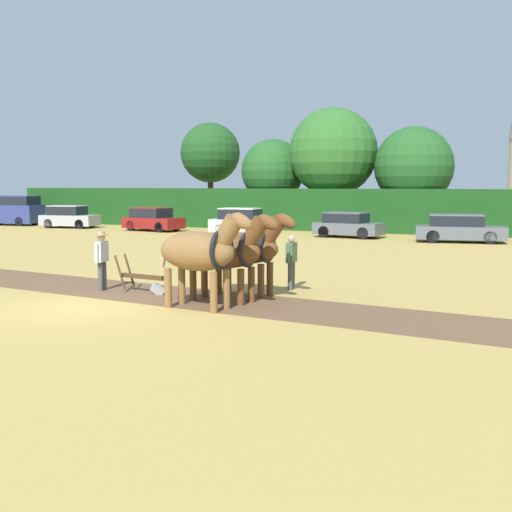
# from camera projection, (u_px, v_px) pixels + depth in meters

# --- Properties ---
(ground_plane) EXTENTS (240.00, 240.00, 0.00)m
(ground_plane) POSITION_uv_depth(u_px,v_px,m) (83.00, 308.00, 15.67)
(ground_plane) COLOR tan
(plowed_furrow_strip) EXTENTS (31.39, 5.34, 0.01)m
(plowed_furrow_strip) POSITION_uv_depth(u_px,v_px,m) (89.00, 287.00, 18.91)
(plowed_furrow_strip) COLOR brown
(plowed_furrow_strip) RESTS_ON ground
(hedgerow) EXTENTS (56.52, 1.50, 2.74)m
(hedgerow) POSITION_uv_depth(u_px,v_px,m) (375.00, 211.00, 40.17)
(hedgerow) COLOR #194719
(hedgerow) RESTS_ON ground
(tree_far_left) EXTENTS (4.68, 4.68, 7.83)m
(tree_far_left) POSITION_uv_depth(u_px,v_px,m) (210.00, 153.00, 50.34)
(tree_far_left) COLOR #423323
(tree_far_left) RESTS_ON ground
(tree_left) EXTENTS (4.52, 4.52, 6.24)m
(tree_left) POSITION_uv_depth(u_px,v_px,m) (273.00, 171.00, 45.91)
(tree_left) COLOR brown
(tree_left) RESTS_ON ground
(tree_center_left) EXTENTS (5.98, 5.98, 8.18)m
(tree_center_left) POSITION_uv_depth(u_px,v_px,m) (333.00, 152.00, 43.41)
(tree_center_left) COLOR #423323
(tree_center_left) RESTS_ON ground
(tree_center) EXTENTS (5.13, 5.13, 6.75)m
(tree_center) POSITION_uv_depth(u_px,v_px,m) (414.00, 166.00, 41.59)
(tree_center) COLOR #4C3823
(tree_center) RESTS_ON ground
(draft_horse_lead_left) EXTENTS (2.74, 1.18, 2.44)m
(draft_horse_lead_left) POSITION_uv_depth(u_px,v_px,m) (200.00, 251.00, 15.42)
(draft_horse_lead_left) COLOR brown
(draft_horse_lead_left) RESTS_ON ground
(draft_horse_lead_right) EXTENTS (2.91, 1.13, 2.36)m
(draft_horse_lead_right) POSITION_uv_depth(u_px,v_px,m) (226.00, 251.00, 16.37)
(draft_horse_lead_right) COLOR brown
(draft_horse_lead_right) RESTS_ON ground
(draft_horse_trail_left) EXTENTS (2.75, 1.06, 2.33)m
(draft_horse_trail_left) POSITION_uv_depth(u_px,v_px,m) (248.00, 248.00, 17.32)
(draft_horse_trail_left) COLOR brown
(draft_horse_trail_left) RESTS_ON ground
(plow) EXTENTS (1.67, 0.49, 1.13)m
(plow) POSITION_uv_depth(u_px,v_px,m) (146.00, 282.00, 17.79)
(plow) COLOR #4C331E
(plow) RESTS_ON ground
(farmer_at_plow) EXTENTS (0.42, 0.65, 1.68)m
(farmer_at_plow) POSITION_uv_depth(u_px,v_px,m) (102.00, 256.00, 18.19)
(farmer_at_plow) COLOR #4C4C4C
(farmer_at_plow) RESTS_ON ground
(farmer_beside_team) EXTENTS (0.23, 0.64, 1.57)m
(farmer_beside_team) POSITION_uv_depth(u_px,v_px,m) (291.00, 258.00, 18.35)
(farmer_beside_team) COLOR #4C4C4C
(farmer_beside_team) RESTS_ON ground
(parked_van) EXTENTS (5.14, 2.72, 2.19)m
(parked_van) POSITION_uv_depth(u_px,v_px,m) (9.00, 210.00, 47.65)
(parked_van) COLOR navy
(parked_van) RESTS_ON ground
(parked_car_left) EXTENTS (4.10, 2.52, 1.56)m
(parked_car_left) POSITION_uv_depth(u_px,v_px,m) (69.00, 217.00, 44.59)
(parked_car_left) COLOR #A8A8B2
(parked_car_left) RESTS_ON ground
(parked_car_center_left) EXTENTS (4.19, 2.32, 1.52)m
(parked_car_center_left) POSITION_uv_depth(u_px,v_px,m) (153.00, 220.00, 41.64)
(parked_car_center_left) COLOR maroon
(parked_car_center_left) RESTS_ON ground
(parked_car_center) EXTENTS (3.98, 2.05, 1.58)m
(parked_car_center) POSITION_uv_depth(u_px,v_px,m) (242.00, 222.00, 39.08)
(parked_car_center) COLOR silver
(parked_car_center) RESTS_ON ground
(parked_car_center_right) EXTENTS (3.96, 2.17, 1.44)m
(parked_car_center_right) POSITION_uv_depth(u_px,v_px,m) (348.00, 225.00, 36.51)
(parked_car_center_right) COLOR #565B66
(parked_car_center_right) RESTS_ON ground
(parked_car_right) EXTENTS (4.74, 2.56, 1.46)m
(parked_car_right) POSITION_uv_depth(u_px,v_px,m) (459.00, 229.00, 33.35)
(parked_car_right) COLOR #565B66
(parked_car_right) RESTS_ON ground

